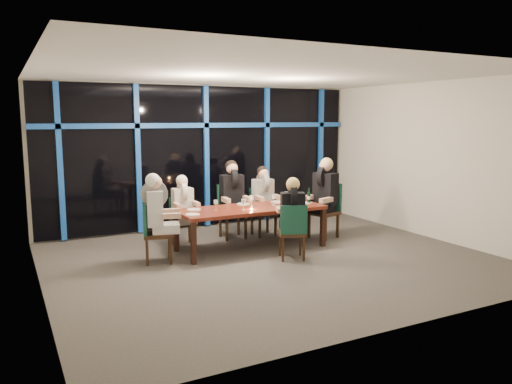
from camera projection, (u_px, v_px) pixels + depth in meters
room at (273, 136)px, 7.90m from camera, size 7.04×7.00×3.02m
window_wall at (206, 154)px, 10.55m from camera, size 6.86×0.43×2.94m
dining_table at (251, 211)px, 8.80m from camera, size 2.60×1.00×0.75m
chair_far_left at (182, 218)px, 9.13m from camera, size 0.41×0.41×0.88m
chair_far_mid at (231, 208)px, 9.71m from camera, size 0.51×0.51×1.03m
chair_far_right at (262, 209)px, 9.91m from camera, size 0.44×0.44×0.94m
chair_end_left at (152, 229)px, 7.98m from camera, size 0.55×0.55×0.99m
chair_end_right at (327, 207)px, 9.70m from camera, size 0.62×0.62×1.06m
chair_near_mid at (293, 229)px, 8.13m from camera, size 0.56×0.56×0.93m
diner_far_left at (183, 200)px, 9.02m from camera, size 0.44×0.55×0.86m
diner_far_mid at (233, 188)px, 9.57m from camera, size 0.53×0.66×1.00m
diner_far_right at (264, 191)px, 9.79m from camera, size 0.47×0.59×0.91m
diner_end_left at (157, 205)px, 7.94m from camera, size 0.66×0.56×0.96m
diner_end_right at (324, 186)px, 9.57m from camera, size 0.72×0.63×1.03m
diner_near_mid at (292, 206)px, 8.15m from camera, size 0.58×0.64×0.90m
plate_far_left at (194, 210)px, 8.53m from camera, size 0.24×0.24×0.01m
plate_far_mid at (243, 204)px, 9.08m from camera, size 0.24×0.24×0.01m
plate_far_right at (277, 202)px, 9.31m from camera, size 0.24×0.24×0.01m
plate_end_left at (193, 215)px, 8.09m from camera, size 0.24×0.24×0.01m
plate_end_right at (305, 203)px, 9.21m from camera, size 0.24×0.24×0.01m
plate_near_mid at (287, 208)px, 8.72m from camera, size 0.24×0.24×0.01m
wine_bottle at (309, 197)px, 9.20m from camera, size 0.07×0.07×0.29m
water_pitcher at (294, 200)px, 9.02m from camera, size 0.12×0.11×0.20m
tea_light at (251, 209)px, 8.58m from camera, size 0.04×0.04×0.03m
wine_glass_a at (243, 202)px, 8.50m from camera, size 0.07×0.07×0.19m
wine_glass_b at (252, 199)px, 8.85m from camera, size 0.08×0.08×0.20m
wine_glass_c at (274, 197)px, 8.98m from camera, size 0.08×0.08×0.20m
wine_glass_d at (216, 203)px, 8.50m from camera, size 0.07×0.07×0.18m
wine_glass_e at (286, 194)px, 9.37m from camera, size 0.07×0.07×0.19m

